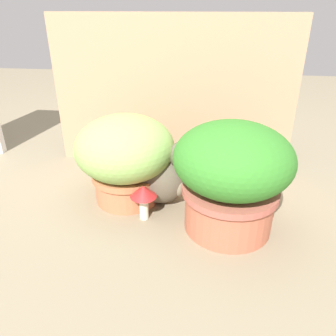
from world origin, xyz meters
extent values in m
plane|color=gray|center=(0.00, 0.00, 0.00)|extent=(6.00, 6.00, 0.00)
cube|color=tan|center=(0.11, 0.47, 0.36)|extent=(1.15, 0.03, 0.71)
cylinder|color=#C16E49|center=(-0.03, 0.09, 0.06)|extent=(0.26, 0.26, 0.13)
cylinder|color=#BA6D47|center=(-0.03, 0.09, 0.11)|extent=(0.28, 0.28, 0.02)
ellipsoid|color=#8AB359|center=(-0.03, 0.09, 0.23)|extent=(0.40, 0.40, 0.26)
cylinder|color=#B66045|center=(0.38, -0.06, 0.08)|extent=(0.31, 0.31, 0.17)
cylinder|color=#B25A4B|center=(0.38, -0.06, 0.16)|extent=(0.34, 0.34, 0.02)
ellipsoid|color=#337C27|center=(0.38, -0.06, 0.28)|extent=(0.41, 0.41, 0.25)
ellipsoid|color=brown|center=(0.10, 0.09, 0.11)|extent=(0.29, 0.22, 0.22)
ellipsoid|color=gray|center=(0.19, 0.07, 0.10)|extent=(0.09, 0.11, 0.11)
sphere|color=brown|center=(0.20, 0.07, 0.23)|extent=(0.13, 0.13, 0.11)
cone|color=brown|center=(0.21, 0.10, 0.29)|extent=(0.04, 0.04, 0.04)
cone|color=brown|center=(0.20, 0.04, 0.29)|extent=(0.04, 0.04, 0.04)
cylinder|color=brown|center=(-0.01, 0.15, 0.02)|extent=(0.19, 0.07, 0.07)
cylinder|color=silver|center=(0.07, -0.05, 0.05)|extent=(0.03, 0.03, 0.10)
cone|color=red|center=(0.07, -0.05, 0.12)|extent=(0.10, 0.10, 0.04)
camera|label=1|loc=(0.30, -1.07, 0.74)|focal=34.82mm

